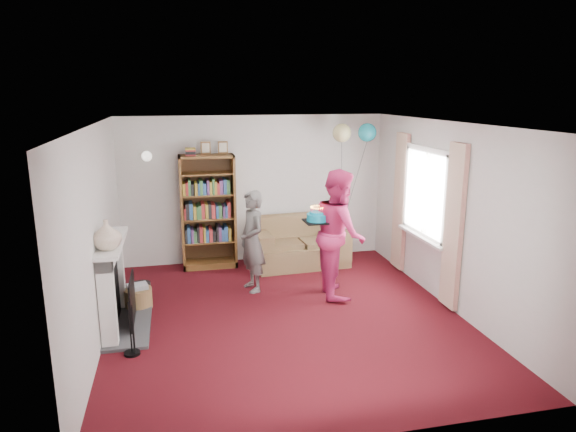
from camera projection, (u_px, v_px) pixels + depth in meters
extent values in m
plane|color=#37080B|center=(286.00, 317.00, 6.72)|extent=(5.00, 5.00, 0.00)
cube|color=silver|center=(255.00, 189.00, 8.80)|extent=(4.50, 0.02, 2.50)
cube|color=silver|center=(96.00, 236.00, 5.94)|extent=(0.02, 5.00, 2.50)
cube|color=silver|center=(450.00, 216.00, 6.90)|extent=(0.02, 5.00, 2.50)
cube|color=white|center=(286.00, 123.00, 6.13)|extent=(4.50, 5.00, 0.01)
cube|color=#3F3F42|center=(128.00, 324.00, 6.48)|extent=(0.55, 1.40, 0.04)
cube|color=white|center=(107.00, 304.00, 5.81)|extent=(0.18, 0.14, 1.06)
cube|color=white|center=(117.00, 272.00, 6.85)|extent=(0.18, 0.14, 1.06)
cube|color=white|center=(109.00, 251.00, 6.22)|extent=(0.18, 1.24, 0.16)
cube|color=white|center=(111.00, 242.00, 6.20)|extent=(0.28, 1.35, 0.05)
cube|color=black|center=(111.00, 291.00, 6.33)|extent=(0.10, 0.80, 0.86)
cube|color=black|center=(132.00, 300.00, 6.42)|extent=(0.02, 0.70, 0.60)
cylinder|color=black|center=(130.00, 328.00, 5.69)|extent=(0.18, 0.18, 0.64)
cylinder|color=black|center=(142.00, 291.00, 7.24)|extent=(0.26, 0.26, 0.26)
cube|color=white|center=(429.00, 150.00, 7.27)|extent=(0.08, 1.30, 0.08)
cube|color=white|center=(423.00, 235.00, 7.56)|extent=(0.08, 1.30, 0.08)
cube|color=white|center=(428.00, 193.00, 7.42)|extent=(0.01, 1.15, 1.20)
cube|color=white|center=(421.00, 237.00, 7.56)|extent=(0.14, 1.32, 0.04)
cube|color=beige|center=(454.00, 227.00, 6.71)|extent=(0.07, 0.38, 2.20)
cube|color=beige|center=(400.00, 202.00, 8.26)|extent=(0.07, 0.38, 2.20)
cylinder|color=gold|center=(147.00, 154.00, 8.22)|extent=(0.04, 0.12, 0.04)
sphere|color=white|center=(147.00, 156.00, 8.14)|extent=(0.16, 0.16, 0.16)
cube|color=#472B14|center=(207.00, 209.00, 8.66)|extent=(0.89, 0.04, 1.89)
cube|color=brown|center=(182.00, 213.00, 8.39)|extent=(0.04, 0.42, 1.89)
cube|color=brown|center=(234.00, 211.00, 8.57)|extent=(0.04, 0.42, 1.89)
cube|color=brown|center=(206.00, 156.00, 8.26)|extent=(0.89, 0.42, 0.04)
cube|color=brown|center=(210.00, 263.00, 8.69)|extent=(0.89, 0.42, 0.10)
cube|color=brown|center=(209.00, 241.00, 8.59)|extent=(0.81, 0.38, 0.03)
cube|color=brown|center=(208.00, 218.00, 8.50)|extent=(0.81, 0.38, 0.02)
cube|color=brown|center=(208.00, 194.00, 8.41)|extent=(0.81, 0.38, 0.02)
cube|color=brown|center=(207.00, 173.00, 8.32)|extent=(0.81, 0.38, 0.02)
cube|color=maroon|center=(190.00, 152.00, 8.17)|extent=(0.16, 0.22, 0.12)
cube|color=brown|center=(206.00, 148.00, 8.28)|extent=(0.16, 0.02, 0.20)
cube|color=brown|center=(223.00, 147.00, 8.33)|extent=(0.16, 0.02, 0.20)
cube|color=brown|center=(300.00, 255.00, 8.72)|extent=(1.55, 0.82, 0.36)
cube|color=brown|center=(296.00, 232.00, 8.92)|extent=(1.55, 0.24, 0.64)
cube|color=brown|center=(262.00, 247.00, 8.54)|extent=(0.24, 0.77, 0.50)
cube|color=brown|center=(337.00, 242.00, 8.81)|extent=(0.24, 0.77, 0.50)
cube|color=brown|center=(281.00, 245.00, 8.52)|extent=(0.66, 0.52, 0.12)
cube|color=brown|center=(321.00, 243.00, 8.67)|extent=(0.66, 0.52, 0.12)
cylinder|color=olive|center=(138.00, 298.00, 6.98)|extent=(0.37, 0.37, 0.28)
cube|color=beige|center=(137.00, 287.00, 6.94)|extent=(0.26, 0.20, 0.06)
imported|color=black|center=(252.00, 241.00, 7.49)|extent=(0.48, 0.62, 1.50)
imported|color=#CC2864|center=(339.00, 233.00, 7.31)|extent=(0.79, 0.96, 1.83)
cube|color=black|center=(317.00, 221.00, 7.19)|extent=(0.36, 0.36, 0.02)
cylinder|color=#0E84A5|center=(317.00, 217.00, 7.18)|extent=(0.30, 0.30, 0.10)
cylinder|color=#0E84A5|center=(318.00, 213.00, 7.16)|extent=(0.22, 0.22, 0.04)
cylinder|color=pink|center=(324.00, 210.00, 7.17)|extent=(0.01, 0.01, 0.09)
sphere|color=orange|center=(324.00, 207.00, 7.16)|extent=(0.02, 0.02, 0.02)
cylinder|color=pink|center=(323.00, 210.00, 7.20)|extent=(0.01, 0.01, 0.09)
sphere|color=orange|center=(323.00, 206.00, 7.19)|extent=(0.02, 0.02, 0.02)
cylinder|color=pink|center=(321.00, 210.00, 7.22)|extent=(0.01, 0.01, 0.09)
sphere|color=orange|center=(321.00, 206.00, 7.21)|extent=(0.02, 0.02, 0.02)
cylinder|color=pink|center=(319.00, 209.00, 7.24)|extent=(0.01, 0.01, 0.09)
sphere|color=orange|center=(319.00, 206.00, 7.23)|extent=(0.02, 0.02, 0.02)
cylinder|color=pink|center=(317.00, 209.00, 7.24)|extent=(0.01, 0.01, 0.09)
sphere|color=orange|center=(317.00, 206.00, 7.23)|extent=(0.02, 0.02, 0.02)
cylinder|color=pink|center=(315.00, 209.00, 7.23)|extent=(0.01, 0.01, 0.09)
sphere|color=orange|center=(315.00, 206.00, 7.22)|extent=(0.02, 0.02, 0.02)
cylinder|color=pink|center=(313.00, 210.00, 7.22)|extent=(0.01, 0.01, 0.09)
sphere|color=orange|center=(313.00, 206.00, 7.21)|extent=(0.02, 0.02, 0.02)
cylinder|color=pink|center=(312.00, 210.00, 7.19)|extent=(0.01, 0.01, 0.09)
sphere|color=orange|center=(312.00, 207.00, 7.18)|extent=(0.02, 0.02, 0.02)
cylinder|color=pink|center=(311.00, 210.00, 7.16)|extent=(0.01, 0.01, 0.09)
sphere|color=orange|center=(311.00, 207.00, 7.15)|extent=(0.02, 0.02, 0.02)
cylinder|color=pink|center=(311.00, 211.00, 7.13)|extent=(0.01, 0.01, 0.09)
sphere|color=orange|center=(311.00, 207.00, 7.12)|extent=(0.02, 0.02, 0.02)
cylinder|color=pink|center=(312.00, 211.00, 7.11)|extent=(0.01, 0.01, 0.09)
sphere|color=orange|center=(312.00, 208.00, 7.09)|extent=(0.02, 0.02, 0.02)
cylinder|color=pink|center=(314.00, 212.00, 7.08)|extent=(0.01, 0.01, 0.09)
sphere|color=orange|center=(314.00, 208.00, 7.07)|extent=(0.02, 0.02, 0.02)
cylinder|color=pink|center=(316.00, 212.00, 7.07)|extent=(0.01, 0.01, 0.09)
sphere|color=orange|center=(316.00, 209.00, 7.06)|extent=(0.02, 0.02, 0.02)
cylinder|color=pink|center=(318.00, 212.00, 7.07)|extent=(0.01, 0.01, 0.09)
sphere|color=orange|center=(318.00, 209.00, 7.05)|extent=(0.02, 0.02, 0.02)
cylinder|color=pink|center=(320.00, 212.00, 7.07)|extent=(0.01, 0.01, 0.09)
sphere|color=orange|center=(320.00, 208.00, 7.06)|extent=(0.02, 0.02, 0.02)
cylinder|color=pink|center=(322.00, 212.00, 7.09)|extent=(0.01, 0.01, 0.09)
sphere|color=orange|center=(322.00, 208.00, 7.08)|extent=(0.02, 0.02, 0.02)
cylinder|color=pink|center=(324.00, 211.00, 7.11)|extent=(0.01, 0.01, 0.09)
sphere|color=orange|center=(324.00, 208.00, 7.10)|extent=(0.02, 0.02, 0.02)
cylinder|color=pink|center=(324.00, 211.00, 7.14)|extent=(0.01, 0.01, 0.09)
sphere|color=orange|center=(324.00, 207.00, 7.13)|extent=(0.02, 0.02, 0.02)
sphere|color=#3F3F3F|center=(341.00, 229.00, 8.56)|extent=(0.02, 0.02, 0.02)
sphere|color=teal|center=(367.00, 132.00, 8.48)|extent=(0.31, 0.31, 0.31)
sphere|color=#D0C87F|center=(342.00, 133.00, 8.39)|extent=(0.31, 0.31, 0.31)
imported|color=beige|center=(107.00, 235.00, 5.82)|extent=(0.33, 0.33, 0.34)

